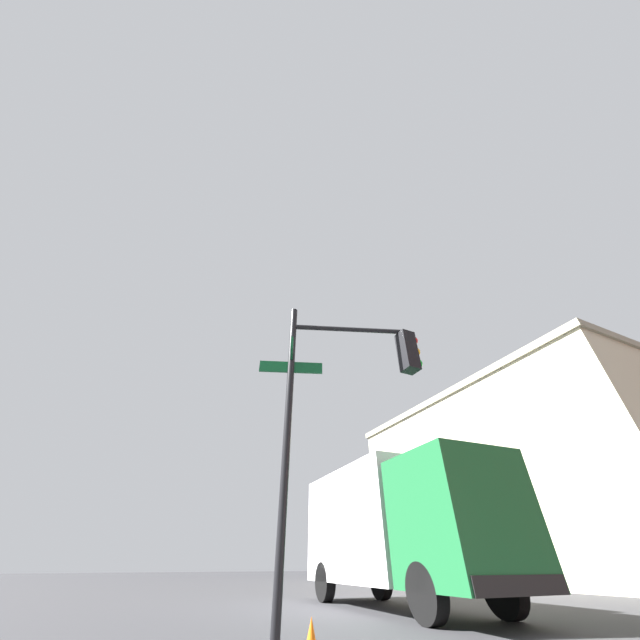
# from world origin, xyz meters

# --- Properties ---
(traffic_signal_near) EXTENTS (1.36, 2.78, 5.01)m
(traffic_signal_near) POSITION_xyz_m (-6.20, -5.62, 3.54)
(traffic_signal_near) COLOR black
(traffic_signal_near) RESTS_ON ground_plane
(building_stucco) EXTENTS (19.12, 22.13, 10.27)m
(building_stucco) POSITION_xyz_m (-17.41, 18.91, 5.14)
(building_stucco) COLOR beige
(building_stucco) RESTS_ON ground_plane
(box_truck_second) EXTENTS (7.96, 2.71, 3.47)m
(box_truck_second) POSITION_xyz_m (-11.00, -1.73, 1.90)
(box_truck_second) COLOR #19592D
(box_truck_second) RESTS_ON ground_plane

